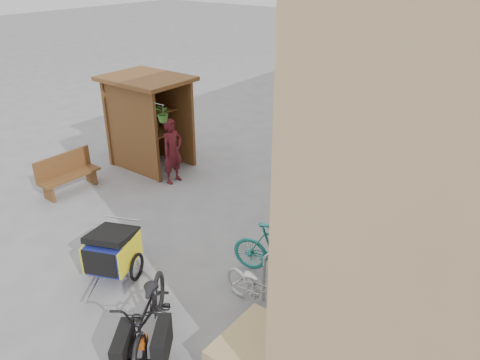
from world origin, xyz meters
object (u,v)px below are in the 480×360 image
Objects in this scene: kiosk at (146,109)px; bench at (67,173)px; bike_4 at (355,202)px; shopping_carts at (441,147)px; person_kiosk at (172,151)px; bike_7 at (381,180)px; cargo_bike at (149,315)px; bike_1 at (278,252)px; child_trailer at (112,250)px; pallet_stack at (258,352)px; bike_6 at (373,189)px; bike_3 at (319,220)px; bike_0 at (261,289)px; bike_5 at (348,194)px; bike_2 at (327,226)px.

kiosk reaches higher than bench.
bench and bike_4 have the same top height.
person_kiosk is at bearing -135.87° from shopping_carts.
person_kiosk is 4.98m from bike_7.
bike_1 is at bearing 41.30° from cargo_bike.
child_trailer reaches higher than bike_7.
pallet_stack is 0.82× the size of bench.
bike_6 is at bearing 14.37° from kiosk.
pallet_stack is at bearing -31.66° from kiosk.
bike_1 is (-0.87, 1.83, 0.29)m from pallet_stack.
bike_7 is (0.28, 2.44, -0.01)m from bike_3.
bench is 0.88× the size of bike_1.
pallet_stack is 0.79× the size of bike_6.
person_kiosk is 1.06× the size of bike_0.
kiosk reaches higher than person_kiosk.
pallet_stack is 4.56m from bike_5.
bike_6 is (2.62, 5.19, -0.12)m from child_trailer.
bike_0 is (0.85, 1.55, -0.13)m from cargo_bike.
bench reaches higher than bike_7.
bench is at bearing 78.81° from bike_1.
bike_6 is at bearing -17.42° from bike_4.
bike_5 is at bearing 51.88° from bike_4.
cargo_bike is 1.38× the size of bike_7.
pallet_stack is at bearing -137.54° from bike_0.
bike_6 is at bearing -23.82° from bike_5.
bike_2 is (-0.61, 3.15, 0.27)m from pallet_stack.
bike_3 reaches higher than child_trailer.
bike_0 is (2.60, 0.78, -0.11)m from child_trailer.
kiosk is at bearing 87.12° from bike_5.
pallet_stack is 0.72× the size of bike_1.
bike_3 is (2.35, 3.16, -0.06)m from child_trailer.
bike_7 is (5.70, 1.87, -1.10)m from kiosk.
bike_2 is 1.21× the size of bike_6.
bike_5 is at bearing -101.76° from shopping_carts.
bike_7 is at bearing 9.87° from bike_3.
kiosk is at bearing 111.12° from bike_7.
child_trailer is 1.02× the size of bike_0.
bench is at bearing 140.09° from bike_6.
bike_3 reaches higher than bike_6.
pallet_stack is 5.36m from bike_6.
child_trailer is 1.05× the size of bike_7.
bike_3 reaches higher than pallet_stack.
cargo_bike is at bearing -176.23° from bike_2.
child_trailer is (-3.21, -8.24, -0.07)m from shopping_carts.
person_kiosk is at bearing 68.82° from bike_0.
person_kiosk is at bearing 103.53° from bike_3.
cargo_bike is 3.87m from bike_2.
bike_1 is at bearing -165.94° from bike_6.
bike_3 is (5.81, 1.68, -0.01)m from bench.
bike_5 is (0.06, 2.64, 0.04)m from bike_1.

